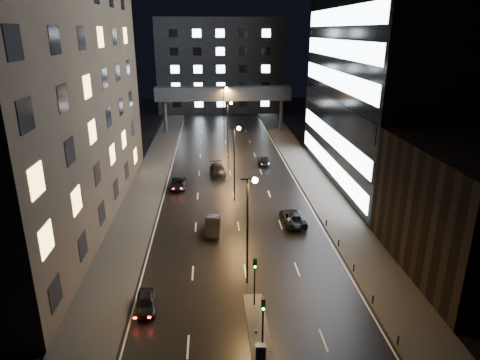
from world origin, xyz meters
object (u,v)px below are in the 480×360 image
(car_toward_b, at_px, (263,160))
(car_away_a, at_px, (146,302))
(car_away_c, at_px, (178,184))
(utility_cabinet, at_px, (261,352))
(car_away_d, at_px, (218,170))
(car_away_b, at_px, (213,226))
(car_toward_a, at_px, (293,217))

(car_toward_b, bearing_deg, car_away_a, 73.34)
(car_away_c, height_order, utility_cabinet, car_away_c)
(car_away_d, bearing_deg, car_away_a, -106.08)
(car_away_b, relative_size, car_toward_b, 1.05)
(car_away_d, relative_size, car_toward_a, 1.01)
(car_away_a, relative_size, car_away_d, 0.69)
(car_away_b, relative_size, car_away_c, 0.99)
(car_away_c, relative_size, car_toward_a, 0.92)
(car_away_d, bearing_deg, car_away_c, -139.71)
(car_away_c, bearing_deg, car_away_d, 47.94)
(car_toward_b, bearing_deg, car_toward_a, 94.95)
(car_away_a, relative_size, car_away_c, 0.76)
(car_away_d, xyz_separation_m, car_toward_b, (7.91, 5.05, -0.11))
(car_away_a, relative_size, car_away_b, 0.77)
(car_away_a, relative_size, car_toward_b, 0.80)
(car_away_c, relative_size, car_away_d, 0.91)
(car_away_a, xyz_separation_m, utility_cabinet, (8.75, -6.44, 0.08))
(car_away_b, distance_m, car_away_c, 15.47)
(car_away_d, xyz_separation_m, utility_cabinet, (2.13, -40.92, -0.06))
(car_away_c, xyz_separation_m, utility_cabinet, (7.99, -34.96, 0.04))
(car_away_b, bearing_deg, car_away_d, 91.30)
(car_away_c, distance_m, car_away_d, 8.36)
(car_away_a, xyz_separation_m, car_away_c, (0.76, 28.51, 0.04))
(car_away_c, xyz_separation_m, car_away_d, (5.86, 5.96, 0.10))
(car_toward_b, relative_size, utility_cabinet, 4.07)
(car_away_d, bearing_deg, car_away_b, -97.96)
(utility_cabinet, bearing_deg, car_away_b, 105.53)
(car_away_c, xyz_separation_m, car_toward_a, (14.37, -12.94, 0.06))
(car_away_a, xyz_separation_m, car_away_b, (5.63, 13.84, 0.17))
(car_away_a, height_order, car_toward_a, car_toward_a)
(car_away_b, xyz_separation_m, utility_cabinet, (3.12, -20.28, -0.08))
(utility_cabinet, bearing_deg, car_away_c, 109.66)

